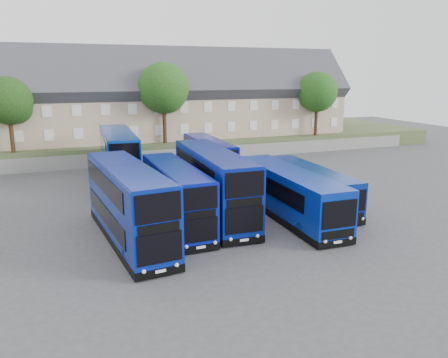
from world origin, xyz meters
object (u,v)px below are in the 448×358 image
at_px(coach_east_a, 289,194).
at_px(tree_mid, 164,90).
at_px(dd_front_left, 129,205).
at_px(tree_west, 10,103).
at_px(tree_far, 327,88).
at_px(tree_east, 318,93).
at_px(dd_front_mid, 176,197).

height_order(coach_east_a, tree_mid, tree_mid).
bearing_deg(coach_east_a, dd_front_left, -176.02).
bearing_deg(tree_west, tree_far, 9.46).
xyz_separation_m(dd_front_left, tree_west, (-7.90, 23.75, 4.81)).
height_order(tree_mid, tree_east, tree_mid).
height_order(dd_front_mid, tree_west, tree_west).
height_order(dd_front_left, dd_front_mid, dd_front_left).
xyz_separation_m(dd_front_mid, coach_east_a, (7.85, -1.02, -0.33)).
bearing_deg(tree_east, tree_mid, 178.57).
distance_m(tree_west, tree_far, 42.58).
bearing_deg(tree_mid, tree_west, -178.21).
relative_size(dd_front_mid, tree_mid, 1.11).
xyz_separation_m(tree_west, tree_far, (42.00, 7.00, 0.68)).
bearing_deg(coach_east_a, dd_front_mid, 173.77).
distance_m(dd_front_left, tree_east, 37.15).
distance_m(dd_front_mid, tree_west, 25.37).
relative_size(dd_front_mid, tree_east, 1.25).
xyz_separation_m(tree_west, tree_mid, (16.00, 0.50, 1.02)).
height_order(tree_mid, tree_far, tree_mid).
bearing_deg(tree_west, tree_mid, 1.79).
relative_size(dd_front_left, tree_east, 1.43).
bearing_deg(tree_far, dd_front_left, -137.95).
bearing_deg(dd_front_mid, tree_far, 42.75).
distance_m(coach_east_a, tree_mid, 24.75).
height_order(dd_front_left, coach_east_a, dd_front_left).
height_order(dd_front_left, tree_east, tree_east).
xyz_separation_m(dd_front_mid, tree_east, (24.78, 22.19, 5.41)).
relative_size(dd_front_left, dd_front_mid, 1.14).
bearing_deg(dd_front_left, tree_west, 102.57).
bearing_deg(tree_east, tree_west, -180.00).
bearing_deg(dd_front_mid, dd_front_left, -155.43).
relative_size(coach_east_a, tree_east, 1.52).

